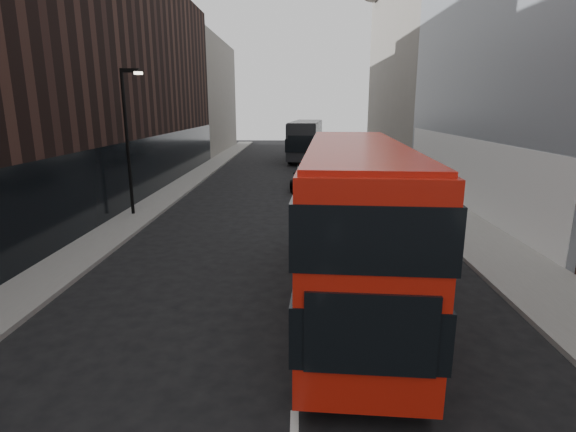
# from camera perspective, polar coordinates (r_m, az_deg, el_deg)

# --- Properties ---
(sidewalk_right) EXTENTS (3.00, 80.00, 0.15)m
(sidewalk_right) POSITION_cam_1_polar(r_m,az_deg,el_deg) (30.29, 15.60, 3.10)
(sidewalk_right) COLOR slate
(sidewalk_right) RESTS_ON ground
(sidewalk_left) EXTENTS (2.00, 80.00, 0.15)m
(sidewalk_left) POSITION_cam_1_polar(r_m,az_deg,el_deg) (30.44, -14.03, 3.25)
(sidewalk_left) COLOR slate
(sidewalk_left) RESTS_ON ground
(building_modern_block) EXTENTS (5.03, 22.00, 20.00)m
(building_modern_block) POSITION_cam_1_polar(r_m,az_deg,el_deg) (27.72, 27.76, 21.59)
(building_modern_block) COLOR #ABAFB6
(building_modern_block) RESTS_ON ground
(building_victorian) EXTENTS (6.50, 24.00, 21.00)m
(building_victorian) POSITION_cam_1_polar(r_m,az_deg,el_deg) (49.37, 15.40, 18.24)
(building_victorian) COLOR slate
(building_victorian) RESTS_ON ground
(building_left_mid) EXTENTS (5.00, 24.00, 14.00)m
(building_left_mid) POSITION_cam_1_polar(r_m,az_deg,el_deg) (35.81, -18.16, 15.65)
(building_left_mid) COLOR black
(building_left_mid) RESTS_ON ground
(building_left_far) EXTENTS (5.00, 20.00, 13.00)m
(building_left_far) POSITION_cam_1_polar(r_m,az_deg,el_deg) (57.05, -10.68, 14.64)
(building_left_far) COLOR slate
(building_left_far) RESTS_ON ground
(street_lamp) EXTENTS (1.06, 0.22, 7.00)m
(street_lamp) POSITION_cam_1_polar(r_m,az_deg,el_deg) (23.41, -19.64, 9.95)
(street_lamp) COLOR black
(street_lamp) RESTS_ON sidewalk_left
(red_bus) EXTENTS (3.34, 11.23, 4.48)m
(red_bus) POSITION_cam_1_polar(r_m,az_deg,el_deg) (12.45, 8.34, -0.03)
(red_bus) COLOR #B1160A
(red_bus) RESTS_ON ground
(grey_bus) EXTENTS (4.00, 12.35, 3.92)m
(grey_bus) POSITION_cam_1_polar(r_m,az_deg,el_deg) (47.04, 2.30, 9.73)
(grey_bus) COLOR black
(grey_bus) RESTS_ON ground
(car_a) EXTENTS (1.96, 3.96, 1.30)m
(car_a) POSITION_cam_1_polar(r_m,az_deg,el_deg) (16.63, 6.38, -2.99)
(car_a) COLOR black
(car_a) RESTS_ON ground
(car_b) EXTENTS (1.54, 4.35, 1.43)m
(car_b) POSITION_cam_1_polar(r_m,az_deg,el_deg) (25.93, 9.25, 3.14)
(car_b) COLOR gray
(car_b) RESTS_ON ground
(car_c) EXTENTS (2.85, 5.60, 1.56)m
(car_c) POSITION_cam_1_polar(r_m,az_deg,el_deg) (30.59, 2.78, 5.04)
(car_c) COLOR black
(car_c) RESTS_ON ground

